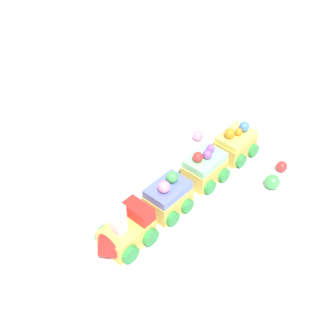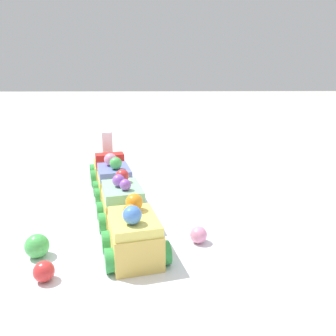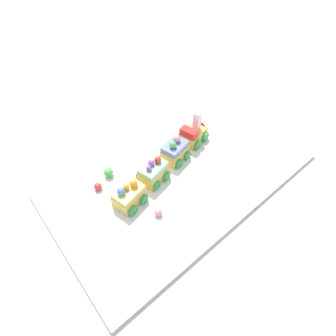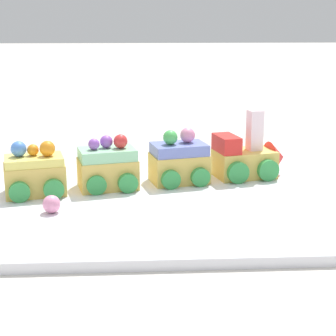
% 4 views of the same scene
% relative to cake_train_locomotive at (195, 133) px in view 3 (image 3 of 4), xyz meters
% --- Properties ---
extents(ground_plane, '(10.00, 10.00, 0.00)m').
position_rel_cake_train_locomotive_xyz_m(ground_plane, '(-0.13, -0.08, -0.04)').
color(ground_plane, beige).
extents(display_board, '(0.74, 0.43, 0.01)m').
position_rel_cake_train_locomotive_xyz_m(display_board, '(-0.13, -0.08, -0.03)').
color(display_board, white).
rests_on(display_board, ground_plane).
extents(cake_train_locomotive, '(0.12, 0.09, 0.10)m').
position_rel_cake_train_locomotive_xyz_m(cake_train_locomotive, '(0.00, 0.00, 0.00)').
color(cake_train_locomotive, '#E0BC56').
rests_on(cake_train_locomotive, display_board).
extents(cake_car_blueberry, '(0.09, 0.08, 0.08)m').
position_rel_cake_train_locomotive_xyz_m(cake_car_blueberry, '(-0.11, -0.02, 0.00)').
color(cake_car_blueberry, '#E0BC56').
rests_on(cake_car_blueberry, display_board).
extents(cake_car_mint, '(0.09, 0.08, 0.07)m').
position_rel_cake_train_locomotive_xyz_m(cake_car_mint, '(-0.21, -0.05, 0.00)').
color(cake_car_mint, '#E0BC56').
rests_on(cake_car_mint, display_board).
extents(cake_car_lemon, '(0.09, 0.08, 0.07)m').
position_rel_cake_train_locomotive_xyz_m(cake_car_lemon, '(-0.30, -0.07, 0.00)').
color(cake_car_lemon, '#E0BC56').
rests_on(cake_car_lemon, display_board).
extents(gumball_red, '(0.02, 0.02, 0.02)m').
position_rel_cake_train_locomotive_xyz_m(gumball_red, '(-0.34, 0.02, -0.02)').
color(gumball_red, red).
rests_on(gumball_red, display_board).
extents(gumball_green, '(0.03, 0.03, 0.03)m').
position_rel_cake_train_locomotive_xyz_m(gumball_green, '(-0.30, 0.04, -0.01)').
color(gumball_green, '#4CBC56').
rests_on(gumball_green, display_board).
extents(gumball_pink, '(0.02, 0.02, 0.02)m').
position_rel_cake_train_locomotive_xyz_m(gumball_pink, '(-0.27, -0.15, -0.02)').
color(gumball_pink, pink).
rests_on(gumball_pink, display_board).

